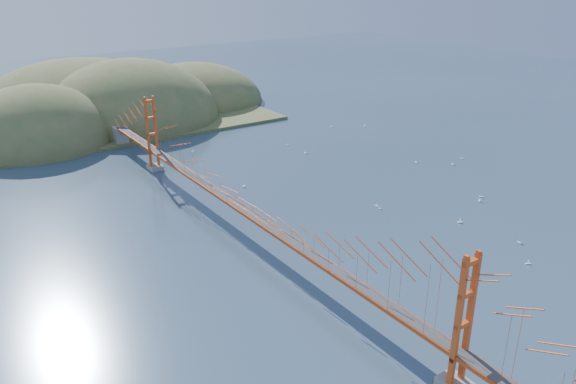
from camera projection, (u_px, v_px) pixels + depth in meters
ground at (253, 241)px, 66.04m from camera, size 320.00×320.00×0.00m
bridge at (251, 185)px, 63.54m from camera, size 2.20×94.40×12.00m
far_headlands at (96, 117)px, 119.59m from camera, size 84.00×58.00×25.00m
sailboat_8 at (365, 126)px, 112.55m from camera, size 0.57×0.49×0.65m
sailboat_2 at (460, 222)px, 70.54m from camera, size 0.68×0.68×0.74m
sailboat_15 at (305, 152)px, 96.52m from camera, size 0.56×0.63×0.72m
sailboat_0 at (519, 242)px, 65.39m from camera, size 0.47×0.58×0.68m
sailboat_5 at (453, 164)px, 91.03m from camera, size 0.54×0.64×0.73m
sailboat_11 at (462, 158)px, 93.74m from camera, size 0.61×0.61×0.67m
sailboat_6 at (528, 263)px, 60.80m from camera, size 0.61×0.61×0.66m
sailboat_3 at (244, 186)px, 81.95m from camera, size 0.70×0.70×0.74m
sailboat_4 at (416, 162)px, 91.95m from camera, size 0.44×0.51×0.58m
sailboat_12 at (193, 151)px, 97.38m from camera, size 0.52×0.46×0.60m
sailboat_7 at (287, 145)px, 100.74m from camera, size 0.52×0.48×0.59m
sailboat_14 at (377, 205)px, 75.31m from camera, size 0.46×0.57×0.67m
sailboat_17 at (331, 127)px, 111.76m from camera, size 0.66×0.66×0.75m
sailboat_16 at (380, 208)px, 74.57m from camera, size 0.52×0.52×0.56m
sailboat_13 at (479, 200)px, 76.93m from camera, size 0.71×0.71×0.75m
sailboat_1 at (481, 196)px, 78.30m from camera, size 0.69×0.69×0.74m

